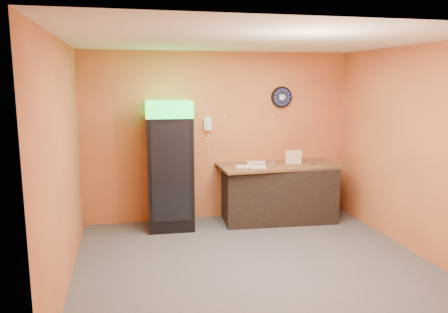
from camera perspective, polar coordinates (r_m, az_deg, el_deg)
name	(u,v)px	position (r m, az deg, el deg)	size (l,w,h in m)	color
floor	(253,262)	(5.84, 3.75, -13.58)	(4.50, 4.50, 0.00)	#47474C
back_wall	(220,136)	(7.36, -0.58, 2.66)	(4.50, 0.02, 2.80)	#DA743D
left_wall	(63,163)	(5.26, -20.27, -0.86)	(0.02, 4.00, 2.80)	#DA743D
right_wall	(413,150)	(6.45, 23.42, 0.83)	(0.02, 4.00, 2.80)	#DA743D
ceiling	(255,40)	(5.38, 4.10, 14.92)	(4.50, 4.00, 0.02)	white
beverage_cooler	(170,167)	(6.90, -7.04, -1.37)	(0.74, 0.75, 2.02)	black
prep_counter	(278,193)	(7.40, 7.09, -4.81)	(1.83, 0.81, 0.91)	black
wall_clock	(282,97)	(7.58, 7.52, 7.70)	(0.36, 0.06, 0.36)	black
wall_phone	(208,124)	(7.24, -2.16, 4.26)	(0.12, 0.10, 0.22)	white
butcher_paper	(279,166)	(7.30, 7.17, -1.18)	(1.99, 0.86, 0.04)	brown
sub_roll_stack	(293,157)	(7.36, 9.03, -0.10)	(0.27, 0.10, 0.22)	beige
wrapped_sandwich_left	(244,167)	(6.97, 2.62, -1.32)	(0.25, 0.10, 0.04)	silver
wrapped_sandwich_mid	(258,167)	(6.95, 4.51, -1.38)	(0.25, 0.10, 0.04)	silver
wrapped_sandwich_right	(256,163)	(7.28, 4.21, -0.82)	(0.30, 0.12, 0.04)	silver
kitchen_tool	(273,163)	(7.23, 6.47, -0.86)	(0.06, 0.06, 0.06)	silver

